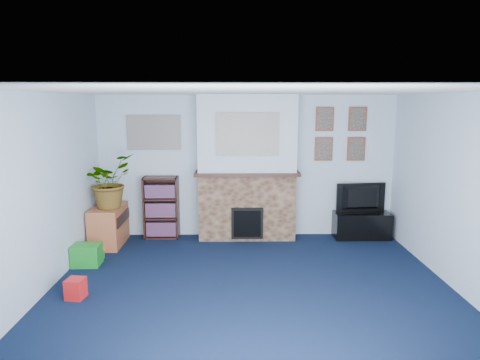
{
  "coord_description": "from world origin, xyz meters",
  "views": [
    {
      "loc": [
        -0.21,
        -4.93,
        2.28
      ],
      "look_at": [
        -0.13,
        0.98,
        1.2
      ],
      "focal_mm": 32.0,
      "sensor_mm": 36.0,
      "label": 1
    }
  ],
  "objects_px": {
    "sideboard": "(109,223)",
    "television": "(363,198)",
    "tv_stand": "(362,225)",
    "bookshelf": "(162,209)"
  },
  "relations": [
    {
      "from": "tv_stand",
      "to": "television",
      "type": "bearing_deg",
      "value": 90.0
    },
    {
      "from": "television",
      "to": "bookshelf",
      "type": "bearing_deg",
      "value": -7.17
    },
    {
      "from": "bookshelf",
      "to": "sideboard",
      "type": "height_order",
      "value": "bookshelf"
    },
    {
      "from": "television",
      "to": "bookshelf",
      "type": "xyz_separation_m",
      "value": [
        -3.39,
        0.06,
        -0.18
      ]
    },
    {
      "from": "bookshelf",
      "to": "sideboard",
      "type": "bearing_deg",
      "value": -155.6
    },
    {
      "from": "tv_stand",
      "to": "bookshelf",
      "type": "distance_m",
      "value": 3.41
    },
    {
      "from": "sideboard",
      "to": "television",
      "type": "bearing_deg",
      "value": 4.16
    },
    {
      "from": "tv_stand",
      "to": "sideboard",
      "type": "distance_m",
      "value": 4.2
    },
    {
      "from": "tv_stand",
      "to": "bookshelf",
      "type": "relative_size",
      "value": 0.89
    },
    {
      "from": "television",
      "to": "sideboard",
      "type": "relative_size",
      "value": 1.04
    }
  ]
}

